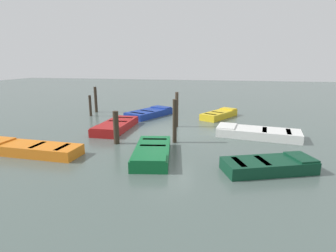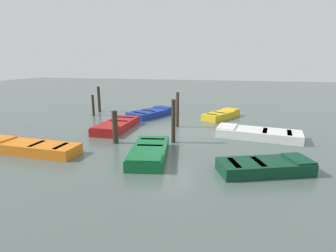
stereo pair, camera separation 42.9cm
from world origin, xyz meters
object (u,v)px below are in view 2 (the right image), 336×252
rowboat_white (258,133)px  rowboat_green (149,152)px  rowboat_blue (152,113)px  mooring_piling_center (177,110)px  mooring_piling_mid_right (115,127)px  rowboat_dark_green (265,166)px  mooring_piling_far_left (93,105)px  mooring_piling_near_left (173,121)px  rowboat_orange (30,147)px  mooring_piling_mid_left (99,99)px  rowboat_red (117,125)px  rowboat_yellow (222,115)px

rowboat_white → rowboat_green: bearing=50.2°
rowboat_blue → mooring_piling_center: size_ratio=1.87×
rowboat_blue → mooring_piling_center: 3.50m
rowboat_blue → mooring_piling_mid_right: 6.18m
rowboat_dark_green → mooring_piling_far_left: 12.47m
rowboat_blue → mooring_piling_far_left: 3.94m
rowboat_dark_green → mooring_piling_mid_right: mooring_piling_mid_right is taller
mooring_piling_near_left → mooring_piling_far_left: mooring_piling_near_left is taller
rowboat_green → rowboat_dark_green: same height
rowboat_orange → mooring_piling_mid_right: mooring_piling_mid_right is taller
mooring_piling_mid_left → rowboat_red: bearing=127.2°
rowboat_orange → mooring_piling_mid_right: bearing=-142.9°
rowboat_green → mooring_piling_near_left: (-0.46, -2.07, 0.76)m
rowboat_yellow → mooring_piling_mid_left: mooring_piling_mid_left is taller
rowboat_white → rowboat_red: bearing=8.8°
rowboat_red → mooring_piling_far_left: 4.35m
rowboat_green → mooring_piling_far_left: bearing=-148.0°
rowboat_orange → rowboat_red: bearing=-110.6°
rowboat_red → mooring_piling_center: mooring_piling_center is taller
rowboat_blue → mooring_piling_mid_left: size_ratio=1.99×
rowboat_yellow → mooring_piling_mid_left: 8.72m
rowboat_yellow → mooring_piling_far_left: bearing=127.1°
rowboat_orange → mooring_piling_mid_left: bearing=-77.8°
mooring_piling_center → rowboat_red: bearing=23.1°
rowboat_blue → mooring_piling_mid_left: 4.24m
rowboat_blue → mooring_piling_mid_right: (-0.26, 6.15, 0.51)m
rowboat_red → mooring_piling_far_left: (3.07, -3.05, 0.48)m
rowboat_white → mooring_piling_mid_left: 11.47m
rowboat_white → mooring_piling_center: size_ratio=2.06×
rowboat_blue → mooring_piling_near_left: (-2.73, 5.45, 0.76)m
rowboat_green → rowboat_dark_green: bearing=73.8°
mooring_piling_mid_right → rowboat_red: bearing=-66.2°
rowboat_green → mooring_piling_mid_left: 10.37m
rowboat_green → rowboat_orange: size_ratio=0.82×
mooring_piling_mid_left → mooring_piling_center: mooring_piling_center is taller
rowboat_blue → rowboat_orange: same height
rowboat_white → mooring_piling_far_left: size_ratio=2.86×
rowboat_white → rowboat_orange: (8.95, 4.37, -0.00)m
mooring_piling_far_left → mooring_piling_center: mooring_piling_center is taller
rowboat_orange → mooring_piling_mid_left: (1.63, -8.73, 0.69)m
rowboat_yellow → rowboat_dark_green: 8.62m
rowboat_white → rowboat_red: size_ratio=1.11×
rowboat_green → mooring_piling_mid_left: size_ratio=1.83×
rowboat_blue → rowboat_red: 3.92m
rowboat_red → mooring_piling_mid_left: bearing=-143.3°
rowboat_blue → rowboat_yellow: bearing=-59.8°
mooring_piling_near_left → mooring_piling_mid_right: bearing=15.9°
rowboat_blue → mooring_piling_far_left: size_ratio=2.60×
rowboat_dark_green → mooring_piling_near_left: (3.64, -2.51, 0.76)m
rowboat_red → rowboat_white: bearing=90.1°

